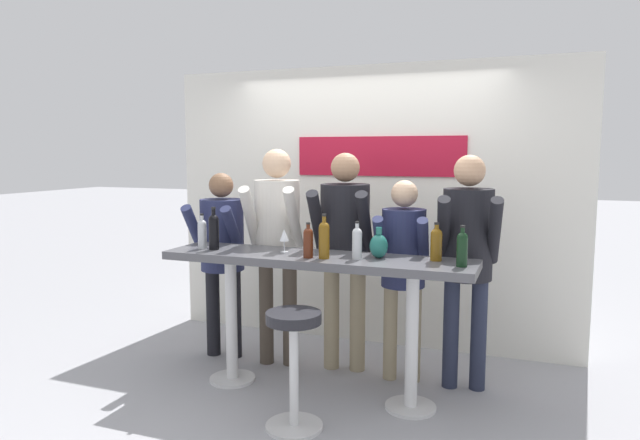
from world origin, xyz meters
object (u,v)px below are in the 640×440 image
wine_bottle_0 (324,238)px  decorative_vase (379,246)px  person_center_right (467,246)px  wine_bottle_1 (462,247)px  wine_bottle_4 (436,243)px  tasting_table (316,280)px  bar_stool (294,352)px  wine_glass_0 (284,236)px  person_center (403,258)px  wine_bottle_6 (308,241)px  person_left (277,232)px  person_far_left (222,245)px  wine_bottle_3 (202,233)px  wine_bottle_5 (357,242)px  wine_bottle_2 (214,230)px  person_center_left (345,238)px

wine_bottle_0 → decorative_vase: size_ratio=1.44×
person_center_right → wine_bottle_1: bearing=-95.5°
wine_bottle_1 → wine_bottle_4: bearing=143.1°
tasting_table → bar_stool: bearing=-84.0°
person_center_right → wine_glass_0: person_center_right is taller
person_center → person_center_right: 0.50m
wine_bottle_6 → wine_bottle_1: bearing=3.5°
person_left → wine_bottle_6: bearing=-58.4°
tasting_table → person_far_left: size_ratio=1.42×
tasting_table → wine_glass_0: bearing=173.9°
wine_bottle_4 → wine_bottle_6: (-0.87, -0.21, -0.01)m
wine_bottle_1 → wine_bottle_3: (-1.97, 0.00, -0.00)m
wine_bottle_4 → wine_bottle_0: bearing=-165.6°
wine_glass_0 → tasting_table: bearing=-6.1°
wine_bottle_5 → wine_bottle_6: wine_bottle_5 is taller
tasting_table → person_center_right: 1.15m
tasting_table → person_far_left: 1.16m
wine_bottle_2 → wine_bottle_4: size_ratio=1.24×
wine_bottle_4 → person_center: bearing=129.3°
person_center → wine_glass_0: size_ratio=8.95×
person_left → tasting_table: bearing=-51.1°
person_center_right → wine_bottle_3: 2.02m
wine_bottle_4 → person_far_left: bearing=169.4°
person_center → wine_bottle_5: bearing=-119.0°
person_center_left → tasting_table: bearing=-101.0°
decorative_vase → bar_stool: bearing=-123.0°
wine_bottle_1 → wine_glass_0: wine_bottle_1 is taller
tasting_table → wine_bottle_4: 0.91m
person_center → decorative_vase: bearing=-107.9°
wine_bottle_1 → wine_bottle_2: (-1.87, 0.00, 0.02)m
wine_bottle_2 → wine_bottle_6: size_ratio=1.30×
tasting_table → wine_bottle_2: 0.89m
person_center_left → wine_bottle_1: (1.00, -0.58, 0.07)m
person_far_left → person_center_left: person_center_left is taller
tasting_table → person_center_right: person_center_right is taller
wine_bottle_3 → tasting_table: bearing=2.6°
bar_stool → wine_bottle_4: 1.22m
bar_stool → person_center: (0.48, 1.03, 0.47)m
wine_bottle_2 → wine_bottle_5: 1.15m
bar_stool → wine_bottle_6: (-0.08, 0.44, 0.65)m
person_far_left → wine_glass_0: person_far_left is taller
wine_bottle_1 → wine_bottle_5: 0.72m
wine_bottle_3 → decorative_vase: wine_bottle_3 is taller
person_left → person_center: person_left is taller
person_left → person_center: (1.06, 0.03, -0.15)m
person_center → wine_glass_0: person_center is taller
person_center_right → wine_bottle_6: 1.20m
wine_bottle_2 → wine_glass_0: (0.56, 0.07, -0.03)m
wine_bottle_6 → person_center_right: bearing=30.1°
wine_bottle_3 → wine_bottle_4: wine_bottle_3 is taller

